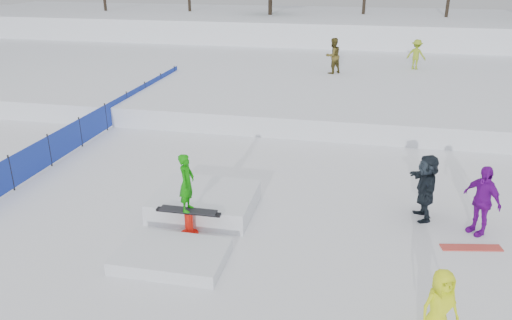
% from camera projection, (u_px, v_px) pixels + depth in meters
% --- Properties ---
extents(ground, '(120.00, 120.00, 0.00)m').
position_uv_depth(ground, '(220.00, 228.00, 12.52)').
color(ground, white).
extents(snow_berm, '(60.00, 14.00, 2.40)m').
position_uv_depth(snow_berm, '(323.00, 30.00, 39.33)').
color(snow_berm, white).
rests_on(snow_berm, ground).
extents(snow_midrise, '(50.00, 18.00, 0.80)m').
position_uv_depth(snow_midrise, '(301.00, 77.00, 26.91)').
color(snow_midrise, white).
rests_on(snow_midrise, ground).
extents(safety_fence, '(0.05, 16.00, 1.10)m').
position_uv_depth(safety_fence, '(106.00, 117.00, 19.56)').
color(safety_fence, '#1C34A7').
rests_on(safety_fence, ground).
extents(walker_olive, '(1.11, 1.10, 1.81)m').
position_uv_depth(walker_olive, '(333.00, 56.00, 25.63)').
color(walker_olive, '#504519').
rests_on(walker_olive, snow_midrise).
extents(walker_ygreen, '(1.17, 0.95, 1.58)m').
position_uv_depth(walker_ygreen, '(416.00, 54.00, 26.65)').
color(walker_ygreen, '#8BA720').
rests_on(walker_ygreen, snow_midrise).
extents(spectator_purple, '(1.00, 1.08, 1.77)m').
position_uv_depth(spectator_purple, '(482.00, 200.00, 11.99)').
color(spectator_purple, '#760C9D').
rests_on(spectator_purple, ground).
extents(spectator_yellow, '(0.83, 0.72, 1.43)m').
position_uv_depth(spectator_yellow, '(440.00, 307.00, 8.55)').
color(spectator_yellow, '#E5F617').
rests_on(spectator_yellow, ground).
extents(spectator_dark, '(0.73, 1.69, 1.76)m').
position_uv_depth(spectator_dark, '(426.00, 187.00, 12.69)').
color(spectator_dark, black).
rests_on(spectator_dark, ground).
extents(loose_board_red, '(1.43, 0.53, 0.03)m').
position_uv_depth(loose_board_red, '(471.00, 248.00, 11.63)').
color(loose_board_red, '#C73D34').
rests_on(loose_board_red, ground).
extents(jib_rail_feature, '(2.60, 4.40, 2.11)m').
position_uv_depth(jib_rail_feature, '(197.00, 213.00, 12.62)').
color(jib_rail_feature, white).
rests_on(jib_rail_feature, ground).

